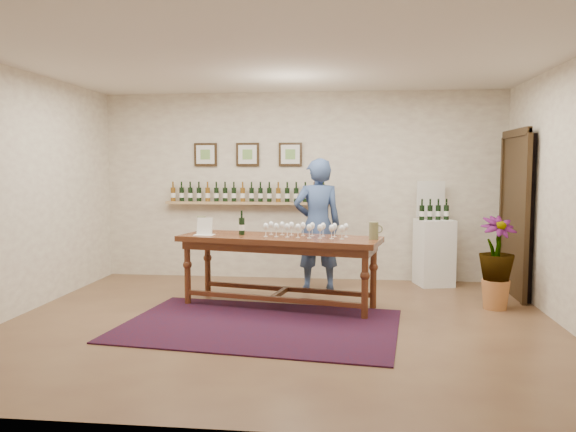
# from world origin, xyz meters

# --- Properties ---
(ground) EXTENTS (6.00, 6.00, 0.00)m
(ground) POSITION_xyz_m (0.00, 0.00, 0.00)
(ground) COLOR brown
(ground) RESTS_ON ground
(room_shell) EXTENTS (6.00, 6.00, 6.00)m
(room_shell) POSITION_xyz_m (2.11, 1.86, 1.12)
(room_shell) COLOR #EDE6C9
(room_shell) RESTS_ON ground
(rug) EXTENTS (3.10, 2.26, 0.02)m
(rug) POSITION_xyz_m (-0.20, -0.13, 0.01)
(rug) COLOR #440C14
(rug) RESTS_ON ground
(tasting_table) EXTENTS (2.53, 1.26, 0.86)m
(tasting_table) POSITION_xyz_m (-0.10, 0.75, 0.73)
(tasting_table) COLOR #482412
(tasting_table) RESTS_ON ground
(table_glasses) EXTENTS (1.26, 0.48, 0.17)m
(table_glasses) POSITION_xyz_m (0.22, 0.74, 0.94)
(table_glasses) COLOR white
(table_glasses) RESTS_ON tasting_table
(table_bottles) EXTENTS (0.32, 0.21, 0.32)m
(table_bottles) POSITION_xyz_m (-0.57, 0.90, 1.02)
(table_bottles) COLOR black
(table_bottles) RESTS_ON tasting_table
(pitcher_left) EXTENTS (0.16, 0.16, 0.21)m
(pitcher_left) POSITION_xyz_m (-1.14, 1.05, 0.96)
(pitcher_left) COLOR olive
(pitcher_left) RESTS_ON tasting_table
(pitcher_right) EXTENTS (0.15, 0.15, 0.20)m
(pitcher_right) POSITION_xyz_m (1.02, 0.59, 0.96)
(pitcher_right) COLOR olive
(pitcher_right) RESTS_ON tasting_table
(menu_card) EXTENTS (0.24, 0.18, 0.21)m
(menu_card) POSITION_xyz_m (-1.03, 0.79, 0.96)
(menu_card) COLOR silver
(menu_card) RESTS_ON tasting_table
(display_pedestal) EXTENTS (0.57, 0.57, 0.94)m
(display_pedestal) POSITION_xyz_m (1.95, 2.21, 0.47)
(display_pedestal) COLOR white
(display_pedestal) RESTS_ON ground
(pedestal_bottles) EXTENTS (0.31, 0.15, 0.30)m
(pedestal_bottles) POSITION_xyz_m (1.93, 2.15, 1.09)
(pedestal_bottles) COLOR black
(pedestal_bottles) RESTS_ON display_pedestal
(info_sign) EXTENTS (0.41, 0.12, 0.57)m
(info_sign) POSITION_xyz_m (1.90, 2.32, 1.23)
(info_sign) COLOR silver
(info_sign) RESTS_ON display_pedestal
(potted_plant) EXTENTS (0.62, 0.62, 0.96)m
(potted_plant) POSITION_xyz_m (2.48, 0.90, 0.56)
(potted_plant) COLOR #AD6B39
(potted_plant) RESTS_ON ground
(person) EXTENTS (0.74, 0.57, 1.81)m
(person) POSITION_xyz_m (0.30, 1.71, 0.90)
(person) COLOR navy
(person) RESTS_ON ground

